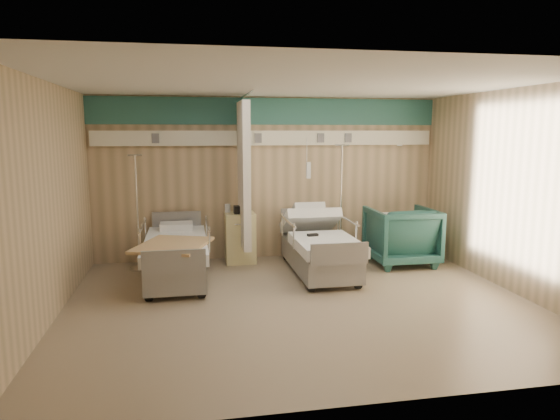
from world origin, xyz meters
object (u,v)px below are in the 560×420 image
(bed_left, at_px, (176,260))
(iv_stand_right, at_px, (340,236))
(bedside_cabinet, at_px, (240,238))
(iv_stand_left, at_px, (139,246))
(bed_right, at_px, (319,253))
(visitor_armchair, at_px, (401,236))

(bed_left, distance_m, iv_stand_right, 2.89)
(bedside_cabinet, distance_m, iv_stand_left, 1.66)
(bed_right, height_order, iv_stand_right, iv_stand_right)
(bed_right, xyz_separation_m, iv_stand_right, (0.59, 0.77, 0.09))
(visitor_armchair, relative_size, iv_stand_right, 0.53)
(visitor_armchair, distance_m, iv_stand_right, 1.04)
(bed_left, relative_size, iv_stand_right, 1.08)
(visitor_armchair, relative_size, iv_stand_left, 0.57)
(bed_left, xyz_separation_m, iv_stand_left, (-0.60, 0.74, 0.06))
(bedside_cabinet, xyz_separation_m, visitor_armchair, (2.65, -0.62, 0.06))
(bed_left, xyz_separation_m, visitor_armchair, (3.70, 0.28, 0.17))
(iv_stand_left, bearing_deg, bed_right, -14.72)
(bed_left, bearing_deg, bed_right, 0.00)
(visitor_armchair, height_order, iv_stand_right, iv_stand_right)
(visitor_armchair, bearing_deg, iv_stand_left, -5.39)
(bedside_cabinet, relative_size, iv_stand_left, 0.46)
(bedside_cabinet, relative_size, visitor_armchair, 0.80)
(bed_right, bearing_deg, visitor_armchair, 10.71)
(bed_right, xyz_separation_m, bedside_cabinet, (-1.15, 0.90, 0.11))
(bed_left, distance_m, iv_stand_left, 0.95)
(bed_left, bearing_deg, bedside_cabinet, 40.60)
(iv_stand_right, bearing_deg, bedside_cabinet, 175.86)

